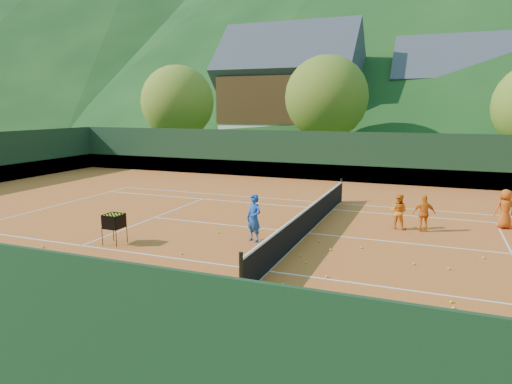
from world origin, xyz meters
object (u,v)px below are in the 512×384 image
(student_c, at_px, (505,209))
(chalet_mid, at_px, (460,102))
(ball_hopper, at_px, (114,222))
(chalet_left, at_px, (290,96))
(coach, at_px, (254,218))
(tennis_net, at_px, (308,219))
(student_b, at_px, (424,213))
(student_a, at_px, (398,212))

(student_c, height_order, chalet_mid, chalet_mid)
(ball_hopper, bearing_deg, chalet_left, 97.61)
(coach, height_order, student_c, coach)
(tennis_net, bearing_deg, ball_hopper, -147.05)
(student_b, height_order, chalet_left, chalet_left)
(student_a, height_order, chalet_mid, chalet_mid)
(student_b, height_order, student_c, student_c)
(student_c, bearing_deg, chalet_left, -81.90)
(student_b, relative_size, chalet_left, 0.10)
(coach, distance_m, student_c, 9.36)
(student_b, distance_m, tennis_net, 4.18)
(coach, height_order, ball_hopper, coach)
(tennis_net, xyz_separation_m, chalet_left, (-10.00, 30.00, 5.13))
(ball_hopper, height_order, chalet_mid, chalet_mid)
(ball_hopper, distance_m, chalet_left, 34.22)
(student_a, bearing_deg, student_b, -173.98)
(student_c, xyz_separation_m, ball_hopper, (-12.06, -6.88, 0.02))
(ball_hopper, xyz_separation_m, chalet_left, (-4.49, 33.57, 4.88))
(student_c, bearing_deg, ball_hopper, 6.00)
(student_a, relative_size, chalet_left, 0.09)
(chalet_left, bearing_deg, ball_hopper, -82.39)
(student_c, bearing_deg, tennis_net, 3.09)
(ball_hopper, bearing_deg, chalet_mid, 72.96)
(chalet_left, bearing_deg, student_c, -58.21)
(student_c, relative_size, tennis_net, 0.12)
(tennis_net, distance_m, chalet_left, 32.04)
(student_a, relative_size, ball_hopper, 1.30)
(coach, xyz_separation_m, chalet_left, (-8.59, 31.63, 4.83))
(student_b, distance_m, chalet_left, 31.84)
(student_a, xyz_separation_m, chalet_mid, (3.09, 32.21, 4.32))
(coach, xyz_separation_m, student_b, (5.21, 3.37, -0.13))
(student_c, xyz_separation_m, chalet_mid, (-0.55, 30.70, 4.24))
(coach, xyz_separation_m, tennis_net, (1.41, 1.63, -0.29))
(tennis_net, bearing_deg, student_c, 26.78)
(student_a, distance_m, chalet_mid, 32.64)
(student_b, distance_m, ball_hopper, 10.72)
(student_a, height_order, ball_hopper, student_a)
(student_a, bearing_deg, tennis_net, 40.90)
(student_a, distance_m, student_c, 3.94)
(coach, bearing_deg, chalet_mid, 101.45)
(chalet_mid, bearing_deg, ball_hopper, -107.04)
(student_a, bearing_deg, coach, 47.62)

